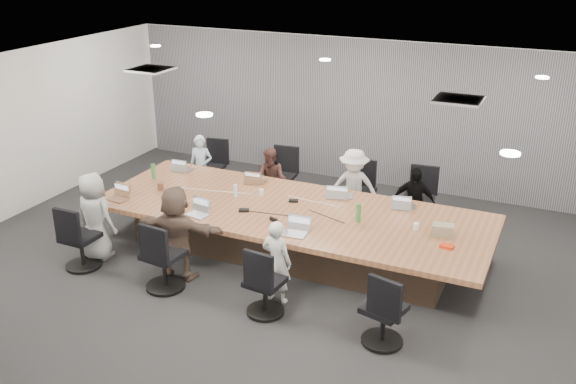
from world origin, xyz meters
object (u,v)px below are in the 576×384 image
at_px(person_2, 353,188).
at_px(bottle_green_right, 358,213).
at_px(chair_1, 280,181).
at_px(chair_6, 265,287).
at_px(chair_2, 359,196).
at_px(laptop_2, 342,195).
at_px(laptop_3, 405,206).
at_px(chair_7, 384,314).
at_px(chair_4, 81,242).
at_px(person_3, 413,202).
at_px(person_4, 95,216).
at_px(person_6, 277,262).
at_px(bottle_green_left, 153,171).
at_px(chair_5, 164,260).
at_px(laptop_1, 257,181).
at_px(person_0, 201,167).
at_px(laptop_4, 118,199).
at_px(canvas_bag, 443,230).
at_px(laptop_0, 184,169).
at_px(mug_brown, 161,186).
at_px(laptop_5, 198,215).
at_px(stapler, 274,220).
at_px(snack_packet, 447,246).
at_px(chair_0, 211,172).
at_px(laptop_6, 294,234).
at_px(person_5, 177,233).
at_px(chair_3, 418,204).
at_px(person_1, 272,180).
at_px(conference_table, 291,229).
at_px(bottle_clear, 235,191).

distance_m(person_2, bottle_green_right, 1.48).
bearing_deg(chair_1, chair_6, 106.34).
height_order(chair_2, laptop_2, chair_2).
bearing_deg(laptop_3, chair_7, 90.97).
relative_size(chair_2, chair_4, 1.00).
bearing_deg(person_3, chair_4, -149.20).
distance_m(person_4, person_6, 3.01).
bearing_deg(bottle_green_left, chair_5, -51.94).
distance_m(laptop_1, person_3, 2.59).
relative_size(chair_2, person_0, 0.68).
xyz_separation_m(chair_6, chair_7, (1.57, 0.00, 0.01)).
height_order(laptop_4, bottle_green_left, bottle_green_left).
bearing_deg(canvas_bag, laptop_0, 170.81).
relative_size(person_4, bottle_green_right, 4.89).
bearing_deg(mug_brown, laptop_0, 100.88).
distance_m(person_3, bottle_green_left, 4.36).
xyz_separation_m(chair_5, bottle_green_left, (-1.50, 1.92, 0.44)).
bearing_deg(person_0, chair_6, -60.24).
height_order(bottle_green_right, canvas_bag, bottle_green_right).
xyz_separation_m(person_3, laptop_5, (-2.70, -2.15, 0.15)).
height_order(chair_1, person_4, person_4).
height_order(chair_4, stapler, chair_4).
bearing_deg(snack_packet, laptop_0, 166.98).
height_order(chair_0, laptop_6, chair_0).
distance_m(chair_5, person_5, 0.44).
xyz_separation_m(chair_3, person_4, (-4.16, -3.05, 0.24)).
xyz_separation_m(person_5, person_6, (1.55, 0.00, -0.11)).
xyz_separation_m(laptop_2, person_3, (1.02, 0.55, -0.15)).
bearing_deg(laptop_1, bottle_green_left, 13.39).
xyz_separation_m(person_0, laptop_3, (3.98, -0.55, 0.15)).
distance_m(chair_7, laptop_3, 2.56).
xyz_separation_m(chair_7, bottle_green_right, (-0.90, 1.68, 0.48)).
xyz_separation_m(chair_5, person_2, (1.68, 3.05, 0.24)).
bearing_deg(laptop_3, snack_packet, 118.95).
xyz_separation_m(laptop_4, laptop_6, (3.01, 0.00, 0.00)).
distance_m(chair_2, person_4, 4.39).
relative_size(person_6, bottle_green_left, 4.45).
distance_m(person_0, laptop_3, 4.02).
xyz_separation_m(person_1, bottle_green_right, (2.05, -1.37, 0.31)).
height_order(conference_table, laptop_5, laptop_5).
bearing_deg(chair_0, person_4, 77.37).
relative_size(person_4, bottle_clear, 6.60).
distance_m(laptop_0, snack_packet, 4.97).
relative_size(chair_4, laptop_4, 2.60).
distance_m(chair_5, person_1, 3.06).
bearing_deg(laptop_5, bottle_green_left, 155.94).
bearing_deg(mug_brown, conference_table, 4.53).
relative_size(chair_2, stapler, 5.51).
bearing_deg(person_3, chair_5, -136.99).
distance_m(laptop_0, laptop_2, 2.96).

